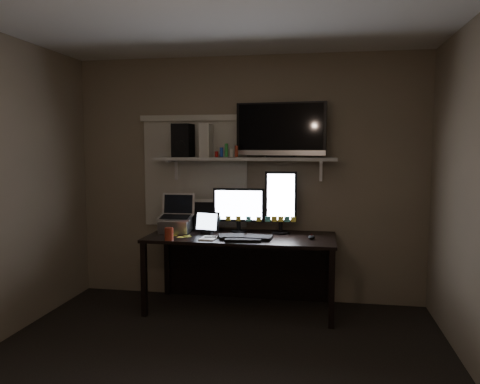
% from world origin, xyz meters
% --- Properties ---
extents(floor, '(3.60, 3.60, 0.00)m').
position_xyz_m(floor, '(0.00, 0.00, 0.00)').
color(floor, black).
rests_on(floor, ground).
extents(ceiling, '(3.60, 3.60, 0.00)m').
position_xyz_m(ceiling, '(0.00, 0.00, 2.50)').
color(ceiling, silver).
rests_on(ceiling, back_wall).
extents(back_wall, '(3.60, 0.00, 3.60)m').
position_xyz_m(back_wall, '(0.00, 1.80, 1.25)').
color(back_wall, '#6D614E').
rests_on(back_wall, floor).
extents(window_blinds, '(1.10, 0.02, 1.10)m').
position_xyz_m(window_blinds, '(-0.55, 1.79, 1.30)').
color(window_blinds, silver).
rests_on(window_blinds, back_wall).
extents(desk, '(1.80, 0.75, 0.73)m').
position_xyz_m(desk, '(0.00, 1.55, 0.55)').
color(desk, black).
rests_on(desk, floor).
extents(wall_shelf, '(1.80, 0.35, 0.03)m').
position_xyz_m(wall_shelf, '(0.00, 1.62, 1.46)').
color(wall_shelf, '#AEAEA9').
rests_on(wall_shelf, back_wall).
extents(monitor_landscape, '(0.51, 0.07, 0.45)m').
position_xyz_m(monitor_landscape, '(-0.06, 1.62, 0.95)').
color(monitor_landscape, black).
rests_on(monitor_landscape, desk).
extents(monitor_portrait, '(0.32, 0.09, 0.63)m').
position_xyz_m(monitor_portrait, '(0.37, 1.61, 1.04)').
color(monitor_portrait, black).
rests_on(monitor_portrait, desk).
extents(keyboard, '(0.53, 0.25, 0.03)m').
position_xyz_m(keyboard, '(0.06, 1.29, 0.75)').
color(keyboard, black).
rests_on(keyboard, desk).
extents(mouse, '(0.08, 0.11, 0.04)m').
position_xyz_m(mouse, '(0.67, 1.37, 0.75)').
color(mouse, black).
rests_on(mouse, desk).
extents(notepad, '(0.16, 0.21, 0.01)m').
position_xyz_m(notepad, '(-0.27, 1.22, 0.74)').
color(notepad, white).
rests_on(notepad, desk).
extents(tablet, '(0.27, 0.15, 0.22)m').
position_xyz_m(tablet, '(-0.34, 1.46, 0.84)').
color(tablet, black).
rests_on(tablet, desk).
extents(file_sorter, '(0.24, 0.12, 0.31)m').
position_xyz_m(file_sorter, '(-0.43, 1.70, 0.88)').
color(file_sorter, black).
rests_on(file_sorter, desk).
extents(laptop, '(0.35, 0.29, 0.38)m').
position_xyz_m(laptop, '(-0.67, 1.48, 0.92)').
color(laptop, silver).
rests_on(laptop, desk).
extents(cup, '(0.10, 0.10, 0.12)m').
position_xyz_m(cup, '(-0.61, 1.10, 0.79)').
color(cup, maroon).
rests_on(cup, desk).
extents(sticky_notes, '(0.30, 0.24, 0.00)m').
position_xyz_m(sticky_notes, '(-0.60, 1.33, 0.73)').
color(sticky_notes, yellow).
rests_on(sticky_notes, desk).
extents(tv, '(0.90, 0.27, 0.53)m').
position_xyz_m(tv, '(0.35, 1.67, 1.75)').
color(tv, black).
rests_on(tv, wall_shelf).
extents(game_console, '(0.11, 0.28, 0.33)m').
position_xyz_m(game_console, '(-0.38, 1.61, 1.65)').
color(game_console, beige).
rests_on(game_console, wall_shelf).
extents(speaker, '(0.19, 0.22, 0.33)m').
position_xyz_m(speaker, '(-0.62, 1.61, 1.65)').
color(speaker, black).
rests_on(speaker, wall_shelf).
extents(bottles, '(0.21, 0.09, 0.13)m').
position_xyz_m(bottles, '(-0.18, 1.59, 1.55)').
color(bottles, '#A50F0C').
rests_on(bottles, wall_shelf).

